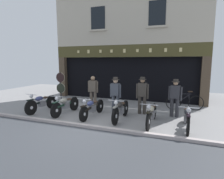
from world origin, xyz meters
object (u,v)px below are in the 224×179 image
Objects in this scene: salesman_left at (93,90)px; shopkeeper_center at (115,93)px; motorcycle_right at (187,117)px; advert_board_far at (187,71)px; assistant_far_right at (175,96)px; motorcycle_center_right at (151,113)px; tyre_sign_pole at (61,83)px; motorcycle_far_left at (42,103)px; salesman_right at (142,94)px; advert_board_near at (168,70)px; motorcycle_center_left at (92,107)px; motorcycle_center at (121,110)px; leaning_bicycle at (185,102)px; motorcycle_left at (66,105)px.

salesman_left is 0.98× the size of shopkeeper_center.
motorcycle_right is 4.44m from advert_board_far.
salesman_left is 1.00× the size of assistant_far_right.
motorcycle_center_right is 4.58m from advert_board_far.
assistant_far_right is 6.73m from tyre_sign_pole.
salesman_right reaches higher than motorcycle_far_left.
motorcycle_center_right is at bearing 151.34° from salesman_left.
assistant_far_right is 3.05m from advert_board_near.
motorcycle_center_right is 2.25m from shopkeeper_center.
salesman_left is at bearing 1.86° from assistant_far_right.
motorcycle_center_left is at bearing 113.82° from salesman_left.
advert_board_near is (0.23, 4.18, 1.46)m from motorcycle_center_right.
motorcycle_center_left is 2.20× the size of advert_board_far.
assistant_far_right is at bearing -119.49° from motorcycle_center_right.
motorcycle_center is 4.96m from advert_board_far.
salesman_left is at bearing -18.55° from tyre_sign_pole.
shopkeeper_center is at bearing -32.77° from motorcycle_center_right.
tyre_sign_pole is 7.29m from advert_board_far.
motorcycle_center_right is 1.29× the size of assistant_far_right.
salesman_left is 4.59m from leaning_bicycle.
advert_board_near reaches higher than salesman_right.
advert_board_near is (6.08, 1.60, 0.85)m from tyre_sign_pole.
motorcycle_center is 1.23× the size of salesman_left.
shopkeeper_center is at bearing -23.20° from motorcycle_right.
motorcycle_center_right is 2.22× the size of advert_board_far.
motorcycle_center_right is at bearing -93.18° from advert_board_near.
motorcycle_far_left is 1.24× the size of salesman_left.
leaning_bicycle is at bearing -113.05° from motorcycle_center_right.
tyre_sign_pole reaches higher than motorcycle_center.
motorcycle_far_left is 6.88m from leaning_bicycle.
leaning_bicycle is at bearing -91.65° from advert_board_far.
motorcycle_center is 1.12× the size of leaning_bicycle.
salesman_left is 2.66m from salesman_right.
motorcycle_right is (1.24, -0.02, 0.00)m from motorcycle_center_right.
shopkeeper_center is at bearing -19.19° from tyre_sign_pole.
motorcycle_far_left reaches higher than motorcycle_right.
salesman_right is at bearing 7.94° from assistant_far_right.
shopkeeper_center is 2.61m from assistant_far_right.
salesman_right is 5.37m from tyre_sign_pole.
motorcycle_far_left is 2.71m from tyre_sign_pole.
leaning_bicycle is (3.03, 1.59, -0.53)m from shopkeeper_center.
advert_board_near is (2.75, 4.07, 1.47)m from motorcycle_center_left.
motorcycle_center_right is (2.51, -0.10, 0.01)m from motorcycle_center_left.
salesman_right is at bearing -122.93° from advert_board_far.
motorcycle_far_left is 1.21× the size of shopkeeper_center.
advert_board_far reaches higher than tyre_sign_pole.
shopkeeper_center is (-0.60, 1.07, 0.48)m from motorcycle_center.
advert_board_far is at bearing -128.47° from shopkeeper_center.
salesman_left is 1.50m from shopkeeper_center.
motorcycle_left is at bearing 2.54° from motorcycle_center_left.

